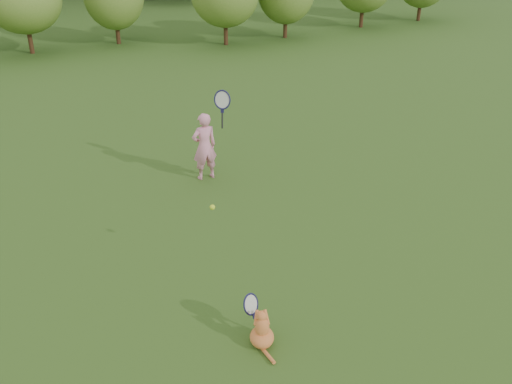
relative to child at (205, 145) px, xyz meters
name	(u,v)px	position (x,y,z in m)	size (l,w,h in m)	color
ground	(262,266)	(-0.02, -2.87, -0.63)	(100.00, 100.00, 0.00)	#2C4914
shrub_row	(117,4)	(-0.02, 10.13, 0.77)	(28.00, 3.00, 2.80)	#4F7825
child	(205,145)	(0.00, 0.00, 0.00)	(0.68, 0.43, 1.80)	pink
cat	(261,327)	(-0.56, -4.26, -0.39)	(0.41, 0.68, 0.61)	orange
tennis_ball	(212,207)	(-0.63, -2.66, 0.28)	(0.07, 0.07, 0.07)	#C2D719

